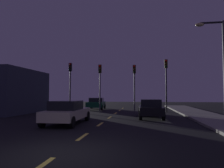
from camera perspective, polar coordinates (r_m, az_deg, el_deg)
name	(u,v)px	position (r m, az deg, el deg)	size (l,w,h in m)	color
ground_plane	(102,123)	(13.51, -2.73, -10.53)	(80.00, 80.00, 0.00)	black
lane_stripe_nearest	(40,167)	(5.83, -19.07, -20.60)	(0.16, 1.60, 0.01)	#EACC4C
lane_stripe_second	(83,137)	(9.28, -7.98, -13.99)	(0.16, 1.60, 0.01)	#EACC4C
lane_stripe_third	(100,124)	(12.93, -3.24, -10.86)	(0.16, 1.60, 0.01)	#EACC4C
lane_stripe_fourth	(110,117)	(16.64, -0.64, -9.08)	(0.16, 1.60, 0.01)	#EACC4C
lane_stripe_fifth	(116,113)	(20.39, 0.99, -7.95)	(0.16, 1.60, 0.01)	#EACC4C
lane_stripe_sixth	(120,110)	(24.15, 2.11, -7.16)	(0.16, 1.60, 0.01)	#EACC4C
lane_stripe_seventh	(123,108)	(27.92, 2.92, -6.59)	(0.16, 1.60, 0.01)	#EACC4C
traffic_signal_far_left	(70,78)	(23.54, -11.32, 1.74)	(0.32, 0.38, 5.29)	#2D2D30
traffic_signal_center_left	(100,79)	(22.64, -3.31, 1.48)	(0.32, 0.38, 5.04)	#4C4C51
traffic_signal_center_right	(134,79)	(22.21, 6.11, 1.40)	(0.32, 0.38, 4.94)	#4C4C51
traffic_signal_far_right	(166,75)	(22.36, 14.50, 2.27)	(0.32, 0.38, 5.44)	black
car_stopped_ahead	(150,108)	(16.70, 10.38, -6.50)	(1.89, 4.55, 1.44)	black
car_adjacent_lane	(67,112)	(13.30, -12.13, -7.44)	(1.96, 4.44, 1.42)	beige
car_oncoming_far	(96,103)	(25.77, -4.29, -5.27)	(2.19, 4.34, 1.41)	#0F4C2D
street_lamp_right	(220,60)	(15.29, 27.20, 5.77)	(1.84, 0.36, 6.61)	#4C4C51
storefront_left	(10,91)	(22.87, -26.06, -1.83)	(4.64, 7.58, 4.22)	#333847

